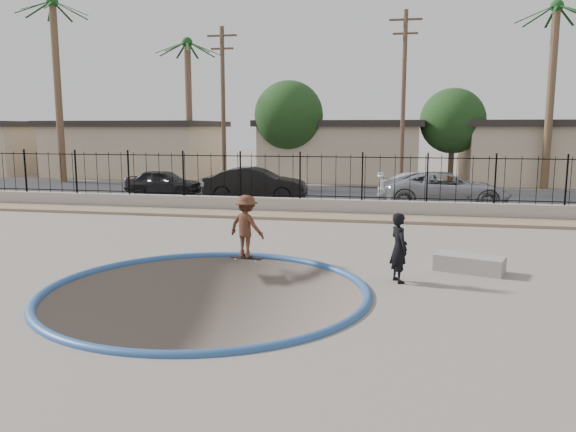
# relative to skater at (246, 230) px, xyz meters

# --- Properties ---
(ground) EXTENTS (120.00, 120.00, 2.20)m
(ground) POSITION_rel_skater_xyz_m (-0.08, 10.06, -1.92)
(ground) COLOR #6E635C
(ground) RESTS_ON ground
(bowl_pit) EXTENTS (6.84, 6.84, 1.80)m
(bowl_pit) POSITION_rel_skater_xyz_m (-0.08, -2.94, -0.82)
(bowl_pit) COLOR #4C423A
(bowl_pit) RESTS_ON ground
(coping_ring) EXTENTS (7.04, 7.04, 0.20)m
(coping_ring) POSITION_rel_skater_xyz_m (-0.08, -2.94, -0.82)
(coping_ring) COLOR #284D85
(coping_ring) RESTS_ON ground
(rock_strip) EXTENTS (42.00, 1.60, 0.11)m
(rock_strip) POSITION_rel_skater_xyz_m (-0.08, 7.26, -0.76)
(rock_strip) COLOR #947F61
(rock_strip) RESTS_ON ground
(retaining_wall) EXTENTS (42.00, 0.45, 0.60)m
(retaining_wall) POSITION_rel_skater_xyz_m (-0.08, 8.36, -0.52)
(retaining_wall) COLOR gray
(retaining_wall) RESTS_ON ground
(fence) EXTENTS (40.00, 0.04, 1.80)m
(fence) POSITION_rel_skater_xyz_m (-0.08, 8.36, 0.69)
(fence) COLOR black
(fence) RESTS_ON retaining_wall
(street) EXTENTS (90.00, 8.00, 0.04)m
(street) POSITION_rel_skater_xyz_m (-0.08, 15.06, -0.80)
(street) COLOR black
(street) RESTS_ON ground
(house_west) EXTENTS (11.60, 8.60, 3.90)m
(house_west) POSITION_rel_skater_xyz_m (-15.08, 24.56, 1.16)
(house_west) COLOR tan
(house_west) RESTS_ON ground
(house_center) EXTENTS (10.60, 8.60, 3.90)m
(house_center) POSITION_rel_skater_xyz_m (-0.08, 24.56, 1.16)
(house_center) COLOR tan
(house_center) RESTS_ON ground
(house_east) EXTENTS (12.60, 8.60, 3.90)m
(house_east) POSITION_rel_skater_xyz_m (13.92, 24.56, 1.16)
(house_east) COLOR tan
(house_east) RESTS_ON ground
(palm_left) EXTENTS (2.30, 2.30, 11.30)m
(palm_left) POSITION_rel_skater_xyz_m (-17.08, 18.06, 7.14)
(palm_left) COLOR brown
(palm_left) RESTS_ON ground
(palm_mid) EXTENTS (2.30, 2.30, 9.30)m
(palm_mid) POSITION_rel_skater_xyz_m (-10.08, 22.06, 5.87)
(palm_mid) COLOR brown
(palm_mid) RESTS_ON ground
(palm_right) EXTENTS (2.30, 2.30, 10.30)m
(palm_right) POSITION_rel_skater_xyz_m (11.92, 20.06, 6.51)
(palm_right) COLOR brown
(palm_right) RESTS_ON ground
(utility_pole_left) EXTENTS (1.70, 0.24, 9.00)m
(utility_pole_left) POSITION_rel_skater_xyz_m (-6.08, 17.06, 3.89)
(utility_pole_left) COLOR #473323
(utility_pole_left) RESTS_ON ground
(utility_pole_mid) EXTENTS (1.70, 0.24, 9.50)m
(utility_pole_mid) POSITION_rel_skater_xyz_m (3.92, 17.06, 4.14)
(utility_pole_mid) COLOR #473323
(utility_pole_mid) RESTS_ON ground
(street_tree_left) EXTENTS (4.32, 4.32, 6.36)m
(street_tree_left) POSITION_rel_skater_xyz_m (-3.08, 21.06, 3.37)
(street_tree_left) COLOR #473323
(street_tree_left) RESTS_ON ground
(street_tree_mid) EXTENTS (3.96, 3.96, 5.83)m
(street_tree_mid) POSITION_rel_skater_xyz_m (6.92, 22.06, 3.02)
(street_tree_mid) COLOR #473323
(street_tree_mid) RESTS_ON ground
(skater) EXTENTS (1.21, 0.97, 1.63)m
(skater) POSITION_rel_skater_xyz_m (0.00, 0.00, 0.00)
(skater) COLOR brown
(skater) RESTS_ON ground
(skateboard) EXTENTS (0.89, 0.36, 0.07)m
(skateboard) POSITION_rel_skater_xyz_m (-0.00, -0.00, -0.75)
(skateboard) COLOR black
(skateboard) RESTS_ON ground
(videographer) EXTENTS (0.59, 0.68, 1.58)m
(videographer) POSITION_rel_skater_xyz_m (3.92, -1.34, -0.03)
(videographer) COLOR black
(videographer) RESTS_ON ground
(concrete_ledge) EXTENTS (1.74, 1.17, 0.40)m
(concrete_ledge) POSITION_rel_skater_xyz_m (5.61, -0.06, -0.62)
(concrete_ledge) COLOR gray
(concrete_ledge) RESTS_ON ground
(car_a) EXTENTS (3.89, 1.65, 1.31)m
(car_a) POSITION_rel_skater_xyz_m (-7.91, 12.73, -0.12)
(car_a) COLOR black
(car_a) RESTS_ON street
(car_b) EXTENTS (4.86, 1.98, 1.57)m
(car_b) POSITION_rel_skater_xyz_m (-2.74, 11.46, 0.00)
(car_b) COLOR black
(car_b) RESTS_ON street
(car_c) EXTENTS (4.64, 1.99, 1.33)m
(car_c) POSITION_rel_skater_xyz_m (5.13, 13.06, -0.11)
(car_c) COLOR silver
(car_c) RESTS_ON street
(car_d) EXTENTS (5.57, 2.91, 1.50)m
(car_d) POSITION_rel_skater_xyz_m (5.89, 11.46, -0.03)
(car_d) COLOR #919299
(car_d) RESTS_ON street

